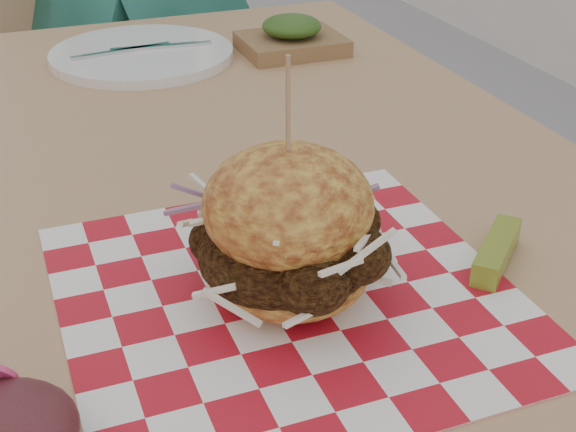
# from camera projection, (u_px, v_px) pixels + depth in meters

# --- Properties ---
(patio_table) EXTENTS (0.80, 1.20, 0.75)m
(patio_table) POSITION_uv_depth(u_px,v_px,m) (220.00, 227.00, 0.91)
(patio_table) COLOR tan
(patio_table) RESTS_ON ground
(patio_chair) EXTENTS (0.49, 0.50, 0.95)m
(patio_chair) POSITION_uv_depth(u_px,v_px,m) (81.00, 57.00, 1.82)
(patio_chair) COLOR tan
(patio_chair) RESTS_ON ground
(paper_liner) EXTENTS (0.36, 0.36, 0.00)m
(paper_liner) POSITION_uv_depth(u_px,v_px,m) (288.00, 295.00, 0.66)
(paper_liner) COLOR red
(paper_liner) RESTS_ON patio_table
(sandwich) EXTENTS (0.18, 0.18, 0.20)m
(sandwich) POSITION_uv_depth(u_px,v_px,m) (288.00, 235.00, 0.63)
(sandwich) COLOR gold
(sandwich) RESTS_ON paper_liner
(pickle_spear) EXTENTS (0.08, 0.08, 0.02)m
(pickle_spear) POSITION_uv_depth(u_px,v_px,m) (497.00, 251.00, 0.69)
(pickle_spear) COLOR olive
(pickle_spear) RESTS_ON paper_liner
(place_setting) EXTENTS (0.27, 0.27, 0.02)m
(place_setting) POSITION_uv_depth(u_px,v_px,m) (142.00, 54.00, 1.18)
(place_setting) COLOR white
(place_setting) RESTS_ON patio_table
(kraft_tray) EXTENTS (0.15, 0.12, 0.06)m
(kraft_tray) POSITION_uv_depth(u_px,v_px,m) (292.00, 37.00, 1.21)
(kraft_tray) COLOR brown
(kraft_tray) RESTS_ON patio_table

